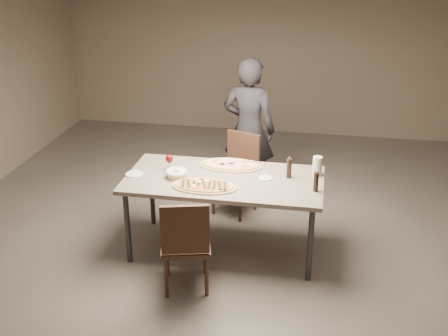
% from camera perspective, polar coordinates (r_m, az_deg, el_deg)
% --- Properties ---
extents(room, '(7.00, 7.00, 7.00)m').
position_cam_1_polar(room, '(4.89, 0.00, 5.94)').
color(room, '#5C5650').
rests_on(room, ground).
extents(dining_table, '(1.80, 0.90, 0.75)m').
position_cam_1_polar(dining_table, '(5.14, 0.00, -1.61)').
color(dining_table, slate).
rests_on(dining_table, ground).
extents(zucchini_pizza, '(0.58, 0.32, 0.05)m').
position_cam_1_polar(zucchini_pizza, '(4.94, -2.03, -1.79)').
color(zucchini_pizza, tan).
rests_on(zucchini_pizza, dining_table).
extents(ham_pizza, '(0.61, 0.34, 0.04)m').
position_cam_1_polar(ham_pizza, '(5.36, 0.64, 0.32)').
color(ham_pizza, tan).
rests_on(ham_pizza, dining_table).
extents(bread_basket, '(0.20, 0.20, 0.07)m').
position_cam_1_polar(bread_basket, '(5.13, -4.84, -0.52)').
color(bread_basket, beige).
rests_on(bread_basket, dining_table).
extents(oil_dish, '(0.12, 0.12, 0.01)m').
position_cam_1_polar(oil_dish, '(5.11, 4.23, -1.03)').
color(oil_dish, white).
rests_on(oil_dish, dining_table).
extents(pepper_mill_left, '(0.05, 0.05, 0.20)m').
position_cam_1_polar(pepper_mill_left, '(5.12, 6.63, 0.01)').
color(pepper_mill_left, black).
rests_on(pepper_mill_left, dining_table).
extents(pepper_mill_right, '(0.05, 0.05, 0.19)m').
position_cam_1_polar(pepper_mill_right, '(4.89, 9.33, -1.38)').
color(pepper_mill_right, black).
rests_on(pepper_mill_right, dining_table).
extents(carafe, '(0.09, 0.09, 0.18)m').
position_cam_1_polar(carafe, '(5.21, 9.45, 0.19)').
color(carafe, silver).
rests_on(carafe, dining_table).
extents(wine_glass, '(0.07, 0.07, 0.16)m').
position_cam_1_polar(wine_glass, '(5.27, -5.57, 0.89)').
color(wine_glass, silver).
rests_on(wine_glass, dining_table).
extents(side_plate, '(0.16, 0.16, 0.01)m').
position_cam_1_polar(side_plate, '(5.25, -9.09, -0.62)').
color(side_plate, white).
rests_on(side_plate, dining_table).
extents(chair_near, '(0.50, 0.50, 0.86)m').
position_cam_1_polar(chair_near, '(4.65, -3.94, -7.41)').
color(chair_near, '#3F261A').
rests_on(chair_near, ground).
extents(chair_far, '(0.53, 0.53, 0.86)m').
position_cam_1_polar(chair_far, '(6.00, 1.49, -0.05)').
color(chair_far, '#3F261A').
rests_on(chair_far, ground).
extents(diner, '(0.64, 0.48, 1.61)m').
position_cam_1_polar(diner, '(6.21, 2.55, 3.96)').
color(diner, black).
rests_on(diner, ground).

